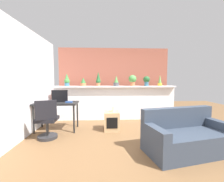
{
  "coord_description": "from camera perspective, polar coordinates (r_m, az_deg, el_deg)",
  "views": [
    {
      "loc": [
        -0.37,
        -3.06,
        1.37
      ],
      "look_at": [
        -0.15,
        1.08,
        1.04
      ],
      "focal_mm": 24.28,
      "sensor_mm": 36.0,
      "label": 1
    }
  ],
  "objects": [
    {
      "name": "potted_plant_2",
      "position": [
        5.05,
        -5.17,
        4.41
      ],
      "size": [
        0.16,
        0.16,
        0.47
      ],
      "color": "#C66B42",
      "rests_on": "plant_shelf"
    },
    {
      "name": "book_on_desk",
      "position": [
        4.14,
        -15.88,
        -4.01
      ],
      "size": [
        0.17,
        0.11,
        0.04
      ],
      "primitive_type": "cube",
      "color": "#2D4C8C",
      "rests_on": "desk"
    },
    {
      "name": "desk",
      "position": [
        4.31,
        -20.15,
        -5.17
      ],
      "size": [
        1.1,
        0.6,
        0.75
      ],
      "color": "black",
      "rests_on": "ground"
    },
    {
      "name": "potted_plant_6",
      "position": [
        5.4,
        17.59,
        3.63
      ],
      "size": [
        0.14,
        0.14,
        0.37
      ],
      "color": "gold",
      "rests_on": "plant_shelf"
    },
    {
      "name": "office_chair",
      "position": [
        3.8,
        -23.29,
        -10.82
      ],
      "size": [
        0.49,
        0.5,
        0.91
      ],
      "color": "#262628",
      "rests_on": "ground"
    },
    {
      "name": "brick_wall_behind",
      "position": [
        5.68,
        0.72,
        3.33
      ],
      "size": [
        4.02,
        0.1,
        2.5
      ],
      "primitive_type": "cube",
      "color": "#9E5442",
      "rests_on": "ground"
    },
    {
      "name": "potted_plant_4",
      "position": [
        5.09,
        7.72,
        4.22
      ],
      "size": [
        0.26,
        0.26,
        0.36
      ],
      "color": "#C66B42",
      "rests_on": "plant_shelf"
    },
    {
      "name": "vase_on_shelf",
      "position": [
        4.03,
        0.61,
        -6.84
      ],
      "size": [
        0.07,
        0.07,
        0.15
      ],
      "primitive_type": "cylinder",
      "color": "silver",
      "rests_on": "side_cube_shelf"
    },
    {
      "name": "side_wall_left",
      "position": [
        3.95,
        -31.65,
        2.82
      ],
      "size": [
        0.12,
        4.4,
        2.6
      ],
      "primitive_type": "cube",
      "color": "white",
      "rests_on": "ground"
    },
    {
      "name": "ground_plane",
      "position": [
        3.38,
        3.77,
        -19.42
      ],
      "size": [
        12.0,
        12.0,
        0.0
      ],
      "primitive_type": "plane",
      "color": "brown"
    },
    {
      "name": "potted_plant_1",
      "position": [
        5.09,
        -10.78,
        3.31
      ],
      "size": [
        0.19,
        0.19,
        0.28
      ],
      "color": "#C66B42",
      "rests_on": "plant_shelf"
    },
    {
      "name": "side_cube_shelf",
      "position": [
        4.13,
        -0.12,
        -11.23
      ],
      "size": [
        0.4,
        0.41,
        0.5
      ],
      "color": "tan",
      "rests_on": "ground"
    },
    {
      "name": "potted_plant_0",
      "position": [
        5.16,
        -16.62,
        3.88
      ],
      "size": [
        0.17,
        0.17,
        0.41
      ],
      "color": "#386B84",
      "rests_on": "plant_shelf"
    },
    {
      "name": "tv_monitor",
      "position": [
        4.33,
        -19.11,
        -1.79
      ],
      "size": [
        0.43,
        0.04,
        0.32
      ],
      "primitive_type": "cube",
      "color": "black",
      "rests_on": "desk"
    },
    {
      "name": "couch",
      "position": [
        3.29,
        26.09,
        -15.27
      ],
      "size": [
        1.68,
        1.07,
        0.8
      ],
      "color": "#333D4C",
      "rests_on": "ground"
    },
    {
      "name": "potted_plant_5",
      "position": [
        5.2,
        12.87,
        3.94
      ],
      "size": [
        0.22,
        0.22,
        0.33
      ],
      "color": "#386B84",
      "rests_on": "plant_shelf"
    },
    {
      "name": "potted_plant_3",
      "position": [
        5.03,
        1.62,
        3.56
      ],
      "size": [
        0.19,
        0.19,
        0.34
      ],
      "color": "#4C4C51",
      "rests_on": "plant_shelf"
    },
    {
      "name": "plant_shelf",
      "position": [
        5.04,
        1.19,
        1.69
      ],
      "size": [
        4.02,
        0.33,
        0.04
      ],
      "primitive_type": "cube",
      "color": "white",
      "rests_on": "divider_wall"
    },
    {
      "name": "divider_wall",
      "position": [
        5.14,
        1.15,
        -4.64
      ],
      "size": [
        4.02,
        0.16,
        1.1
      ],
      "primitive_type": "cube",
      "color": "white",
      "rests_on": "ground"
    }
  ]
}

